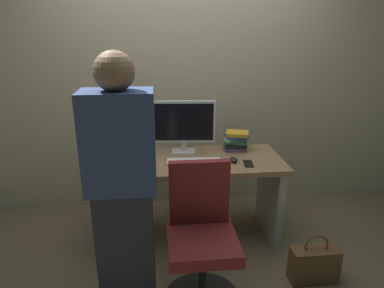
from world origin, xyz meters
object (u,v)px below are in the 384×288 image
(monitor, at_px, (184,124))
(mouse, at_px, (234,160))
(desk, at_px, (191,183))
(handbag, at_px, (314,264))
(book_stack, at_px, (236,141))
(cup_near_keyboard, at_px, (141,162))
(office_chair, at_px, (201,242))
(keyboard, at_px, (194,162))
(cup_by_monitor, at_px, (132,147))
(cell_phone, at_px, (248,164))
(person_at_desk, at_px, (122,191))

(monitor, height_order, mouse, monitor)
(desk, distance_m, handbag, 1.11)
(book_stack, bearing_deg, cup_near_keyboard, -158.00)
(monitor, distance_m, mouse, 0.52)
(office_chair, relative_size, mouse, 9.40)
(office_chair, distance_m, monitor, 1.06)
(keyboard, xyz_separation_m, handbag, (0.81, -0.58, -0.59))
(book_stack, bearing_deg, cup_by_monitor, 179.02)
(mouse, bearing_deg, monitor, 146.35)
(office_chair, xyz_separation_m, mouse, (0.34, 0.65, 0.31))
(book_stack, distance_m, cell_phone, 0.35)
(keyboard, distance_m, cup_near_keyboard, 0.42)
(desk, relative_size, cup_near_keyboard, 16.87)
(monitor, relative_size, handbag, 1.43)
(cup_by_monitor, xyz_separation_m, handbag, (1.31, -0.87, -0.63))
(person_at_desk, height_order, cup_near_keyboard, person_at_desk)
(person_at_desk, bearing_deg, book_stack, 47.27)
(keyboard, height_order, handbag, keyboard)
(book_stack, bearing_deg, mouse, -105.71)
(cup_near_keyboard, bearing_deg, handbag, -23.03)
(person_at_desk, relative_size, monitor, 3.03)
(cup_near_keyboard, bearing_deg, office_chair, -56.36)
(desk, relative_size, keyboard, 3.48)
(office_chair, distance_m, handbag, 0.88)
(office_chair, distance_m, person_at_desk, 0.63)
(cup_near_keyboard, xyz_separation_m, cell_phone, (0.84, -0.01, -0.04))
(desk, relative_size, mouse, 14.98)
(desk, distance_m, book_stack, 0.55)
(desk, xyz_separation_m, cell_phone, (0.44, -0.15, 0.22))
(office_chair, distance_m, book_stack, 1.09)
(desk, xyz_separation_m, office_chair, (-0.01, -0.74, -0.08))
(book_stack, bearing_deg, person_at_desk, -132.73)
(handbag, bearing_deg, monitor, 136.34)
(mouse, bearing_deg, person_at_desk, -139.74)
(mouse, bearing_deg, cup_near_keyboard, -175.88)
(cup_by_monitor, bearing_deg, handbag, -33.39)
(monitor, distance_m, keyboard, 0.35)
(office_chair, relative_size, handbag, 2.49)
(handbag, bearing_deg, person_at_desk, -174.82)
(desk, xyz_separation_m, cup_near_keyboard, (-0.41, -0.14, 0.26))
(cup_by_monitor, bearing_deg, person_at_desk, -89.32)
(monitor, relative_size, mouse, 5.41)
(cup_near_keyboard, height_order, book_stack, book_stack)
(book_stack, bearing_deg, handbag, -64.41)
(keyboard, bearing_deg, cup_near_keyboard, -168.54)
(office_chair, relative_size, keyboard, 2.19)
(desk, relative_size, handbag, 3.96)
(monitor, relative_size, book_stack, 2.30)
(keyboard, distance_m, handbag, 1.16)
(person_at_desk, distance_m, handbag, 1.49)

